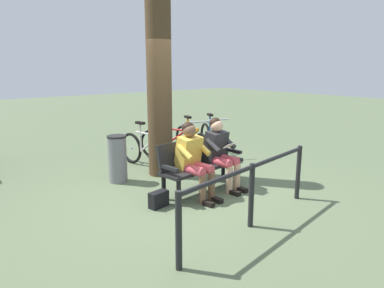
# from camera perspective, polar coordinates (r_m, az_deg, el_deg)

# --- Properties ---
(ground_plane) EXTENTS (40.00, 40.00, 0.00)m
(ground_plane) POSITION_cam_1_polar(r_m,az_deg,el_deg) (5.77, -0.08, -8.11)
(ground_plane) COLOR #566647
(bench) EXTENTS (1.64, 0.65, 0.87)m
(bench) POSITION_cam_1_polar(r_m,az_deg,el_deg) (5.80, 1.29, -2.73)
(bench) COLOR black
(bench) RESTS_ON ground
(person_reading) EXTENTS (0.52, 0.80, 1.20)m
(person_reading) POSITION_cam_1_polar(r_m,az_deg,el_deg) (5.89, 4.59, -0.95)
(person_reading) COLOR #262628
(person_reading) RESTS_ON ground
(person_companion) EXTENTS (0.52, 0.80, 1.20)m
(person_companion) POSITION_cam_1_polar(r_m,az_deg,el_deg) (5.43, 0.21, -2.09)
(person_companion) COLOR gold
(person_companion) RESTS_ON ground
(handbag) EXTENTS (0.32, 0.19, 0.24)m
(handbag) POSITION_cam_1_polar(r_m,az_deg,el_deg) (5.24, -5.46, -8.96)
(handbag) COLOR black
(handbag) RESTS_ON ground
(tree_trunk) EXTENTS (0.46, 0.46, 3.87)m
(tree_trunk) POSITION_cam_1_polar(r_m,az_deg,el_deg) (6.51, -5.41, 11.64)
(tree_trunk) COLOR #4C3823
(tree_trunk) RESTS_ON ground
(litter_bin) EXTENTS (0.34, 0.34, 0.85)m
(litter_bin) POSITION_cam_1_polar(r_m,az_deg,el_deg) (6.37, -12.05, -2.37)
(litter_bin) COLOR slate
(litter_bin) RESTS_ON ground
(bicycle_silver) EXTENTS (0.73, 1.58, 0.94)m
(bicycle_silver) POSITION_cam_1_polar(r_m,az_deg,el_deg) (8.24, 3.34, 0.83)
(bicycle_silver) COLOR black
(bicycle_silver) RESTS_ON ground
(bicycle_blue) EXTENTS (0.55, 1.65, 0.94)m
(bicycle_blue) POSITION_cam_1_polar(r_m,az_deg,el_deg) (7.87, -0.12, 0.29)
(bicycle_blue) COLOR black
(bicycle_blue) RESTS_ON ground
(bicycle_red) EXTENTS (0.72, 1.58, 0.94)m
(bicycle_red) POSITION_cam_1_polar(r_m,az_deg,el_deg) (7.61, -3.37, -0.17)
(bicycle_red) COLOR black
(bicycle_red) RESTS_ON ground
(bicycle_purple) EXTENTS (0.48, 1.67, 0.94)m
(bicycle_purple) POSITION_cam_1_polar(r_m,az_deg,el_deg) (7.16, -7.40, -1.07)
(bicycle_purple) COLOR black
(bicycle_purple) RESTS_ON ground
(railing_fence) EXTENTS (2.70, 0.49, 0.85)m
(railing_fence) POSITION_cam_1_polar(r_m,az_deg,el_deg) (4.52, 9.73, -6.46)
(railing_fence) COLOR black
(railing_fence) RESTS_ON ground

